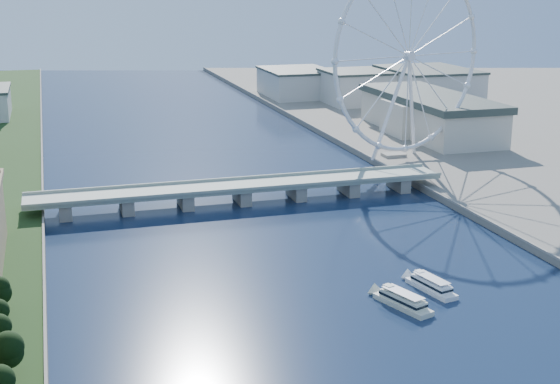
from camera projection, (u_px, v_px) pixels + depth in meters
name	position (u px, v px, depth m)	size (l,w,h in m)	color
westminster_bridge	(242.00, 190.00, 408.93)	(220.00, 22.00, 9.50)	gray
london_eye	(409.00, 57.00, 476.86)	(113.60, 39.12, 124.30)	silver
county_hall	(428.00, 137.00, 579.15)	(54.00, 144.00, 35.00)	beige
city_skyline	(212.00, 97.00, 657.32)	(505.00, 280.00, 32.00)	beige
tour_boat_near	(403.00, 307.00, 279.51)	(7.06, 27.74, 6.11)	beige
tour_boat_far	(431.00, 291.00, 293.90)	(6.76, 26.61, 5.85)	white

